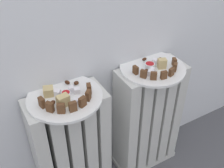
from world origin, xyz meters
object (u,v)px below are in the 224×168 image
plate_left (65,97)px  jam_bowl_right (150,65)px  radiator_right (147,120)px  fork (152,64)px  radiator_left (72,151)px  jam_bowl_left (66,94)px  plate_right (153,68)px

plate_left → jam_bowl_right: (0.43, 0.00, 0.02)m
radiator_right → plate_left: bearing=180.0°
radiator_right → fork: (0.01, 0.02, 0.34)m
radiator_left → fork: fork is taller
jam_bowl_left → fork: (0.44, 0.02, -0.01)m
radiator_right → jam_bowl_right: bearing=163.1°
radiator_left → jam_bowl_right: bearing=0.6°
plate_right → jam_bowl_right: bearing=163.1°
radiator_left → radiator_right: (0.44, 0.00, 0.00)m
radiator_left → plate_left: plate_left is taller
radiator_right → plate_left: 0.55m
jam_bowl_right → plate_left: bearing=-179.4°
plate_left → plate_right: bearing=0.0°
radiator_left → plate_left: size_ratio=2.10×
radiator_right → fork: fork is taller
radiator_left → fork: 0.56m
fork → jam_bowl_right: bearing=-150.4°
radiator_right → jam_bowl_left: jam_bowl_left is taller
radiator_right → fork: size_ratio=6.37×
radiator_right → plate_left: plate_left is taller
jam_bowl_right → fork: size_ratio=0.46×
radiator_left → plate_right: plate_right is taller
fork → jam_bowl_left: bearing=-177.2°
radiator_left → plate_right: 0.55m
radiator_left → plate_right: (0.44, 0.00, 0.34)m
radiator_right → plate_right: (0.00, 0.00, 0.34)m
radiator_left → plate_right: size_ratio=2.10×
radiator_right → plate_right: size_ratio=2.10×
radiator_right → jam_bowl_right: (-0.02, 0.00, 0.35)m
plate_right → radiator_right: bearing=0.0°
radiator_left → jam_bowl_left: jam_bowl_left is taller
fork → plate_left: bearing=-177.8°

